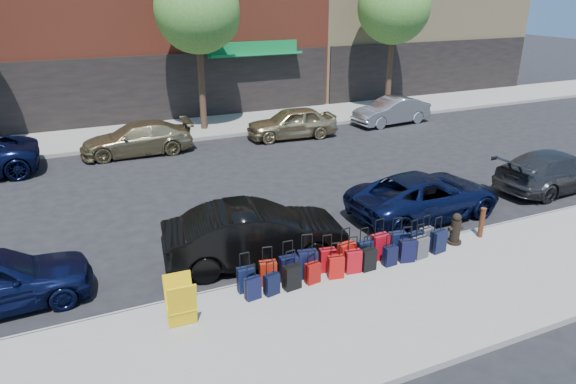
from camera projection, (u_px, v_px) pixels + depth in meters
name	position (u px, v px, depth m)	size (l,w,h in m)	color
ground	(269.00, 202.00, 16.55)	(120.00, 120.00, 0.00)	black
sidewalk_near	(384.00, 307.00, 11.01)	(60.00, 4.00, 0.15)	gray
sidewalk_far	(192.00, 128.00, 24.99)	(60.00, 4.00, 0.15)	gray
curb_near	(338.00, 264.00, 12.72)	(60.00, 0.08, 0.15)	gray
curb_far	(203.00, 139.00, 23.28)	(60.00, 0.08, 0.15)	gray
tree_center	(200.00, 13.00, 22.84)	(3.80, 3.80, 7.27)	black
tree_right	(396.00, 9.00, 26.84)	(3.80, 3.80, 7.27)	black
suitcase_front_0	(246.00, 279.00, 11.34)	(0.39, 0.22, 0.93)	black
suitcase_front_1	(268.00, 273.00, 11.60)	(0.42, 0.28, 0.93)	#9D190A
suitcase_front_2	(289.00, 269.00, 11.73)	(0.43, 0.25, 1.00)	black
suitcase_front_3	(307.00, 264.00, 11.88)	(0.49, 0.33, 1.07)	black
suitcase_front_4	(327.00, 260.00, 12.16)	(0.41, 0.27, 0.93)	#9A0911
suitcase_front_5	(346.00, 255.00, 12.33)	(0.44, 0.28, 1.00)	#AC110B
suitcase_front_6	(364.00, 251.00, 12.56)	(0.37, 0.21, 0.90)	black
suitcase_front_7	(380.00, 246.00, 12.71)	(0.45, 0.26, 1.05)	maroon
suitcase_front_8	(397.00, 244.00, 12.87)	(0.45, 0.29, 1.01)	black
suitcase_front_9	(414.00, 242.00, 13.05)	(0.39, 0.26, 0.87)	black
suitcase_front_10	(426.00, 238.00, 13.27)	(0.38, 0.23, 0.89)	#434348
suitcase_back_0	(253.00, 288.00, 11.08)	(0.36, 0.24, 0.81)	black
suitcase_back_1	(272.00, 284.00, 11.24)	(0.36, 0.26, 0.79)	black
suitcase_back_2	(292.00, 277.00, 11.44)	(0.41, 0.27, 0.93)	black
suitcase_back_3	(313.00, 273.00, 11.68)	(0.36, 0.24, 0.80)	maroon
suitcase_back_4	(336.00, 267.00, 11.89)	(0.40, 0.28, 0.88)	#AD0E0B
suitcase_back_5	(353.00, 261.00, 12.11)	(0.41, 0.27, 0.90)	#A30A12
suitcase_back_6	(368.00, 259.00, 12.21)	(0.38, 0.24, 0.88)	black
suitcase_back_7	(390.00, 256.00, 12.43)	(0.35, 0.21, 0.80)	black
suitcase_back_8	(407.00, 251.00, 12.59)	(0.42, 0.30, 0.91)	black
suitcase_back_9	(420.00, 247.00, 12.76)	(0.40, 0.25, 0.90)	#3C3C41
suitcase_back_10	(438.00, 241.00, 13.04)	(0.43, 0.29, 0.95)	black
fire_hydrant	(455.00, 229.00, 13.46)	(0.43, 0.38, 0.85)	black
bollard	(482.00, 222.00, 13.79)	(0.15, 0.15, 0.84)	#38190C
display_rack	(181.00, 302.00, 10.16)	(0.59, 0.64, 1.01)	#E5B20C
car_near_1	(256.00, 234.00, 12.73)	(1.59, 4.56, 1.50)	black
car_near_2	(425.00, 195.00, 15.36)	(2.20, 4.77, 1.33)	#0C1439
car_near_3	(555.00, 170.00, 17.45)	(1.87, 4.60, 1.34)	#37383A
car_far_1	(137.00, 139.00, 21.16)	(1.84, 4.52, 1.31)	#908158
car_far_2	(292.00, 123.00, 23.47)	(1.66, 4.12, 1.40)	tan
car_far_3	(391.00, 111.00, 25.90)	(1.42, 4.07, 1.34)	#AFB0B6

